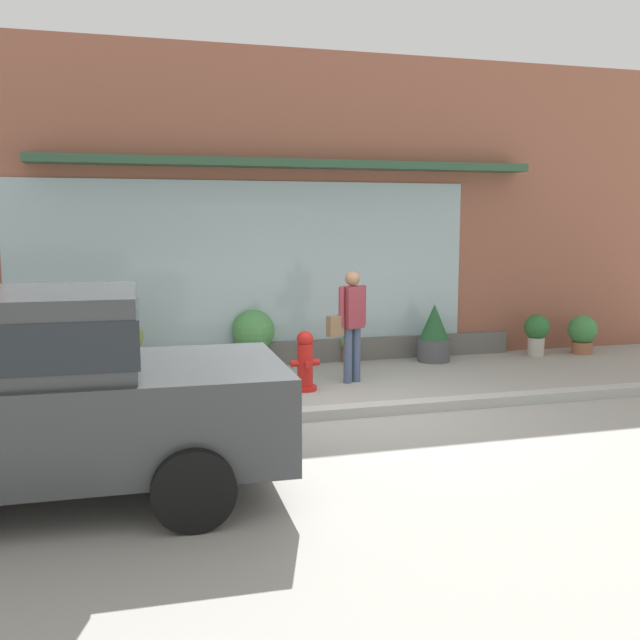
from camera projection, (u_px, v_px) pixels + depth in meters
ground_plane at (353, 411)px, 8.52m from camera, size 60.00×60.00×0.00m
curb_strip at (359, 410)px, 8.32m from camera, size 14.00×0.24×0.12m
storefront at (289, 213)px, 11.23m from camera, size 14.00×0.81×4.80m
fire_hydrant at (305, 362)px, 9.50m from camera, size 0.39×0.35×0.80m
pedestrian_with_handbag at (351, 319)px, 9.90m from camera, size 0.62×0.32×1.56m
parked_car_dark_gray at (1, 387)px, 5.61m from camera, size 4.31×2.02×1.69m
potted_plant_doorstep at (253, 336)px, 11.01m from camera, size 0.65×0.65×0.89m
potted_plant_near_hydrant at (126, 346)px, 10.18m from camera, size 0.49×0.49×0.84m
potted_plant_by_entrance at (582, 333)px, 12.15m from camera, size 0.49×0.49×0.65m
potted_plant_low_front at (350, 347)px, 11.43m from camera, size 0.28×0.28×0.45m
potted_plant_window_center at (434, 334)px, 11.47m from camera, size 0.52×0.52×0.92m
potted_plant_window_right at (537, 332)px, 11.95m from camera, size 0.42×0.42×0.69m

